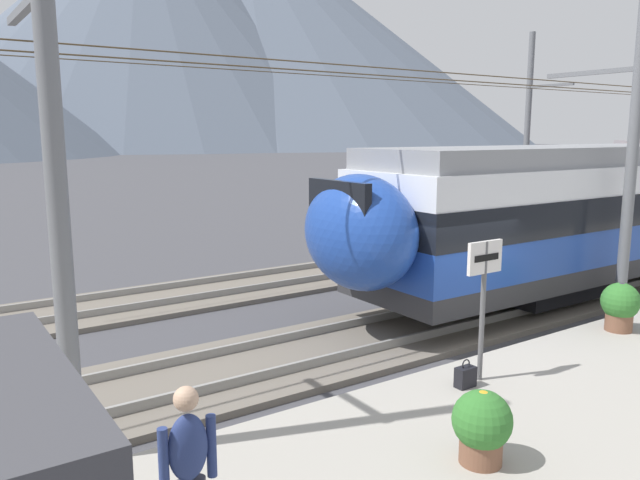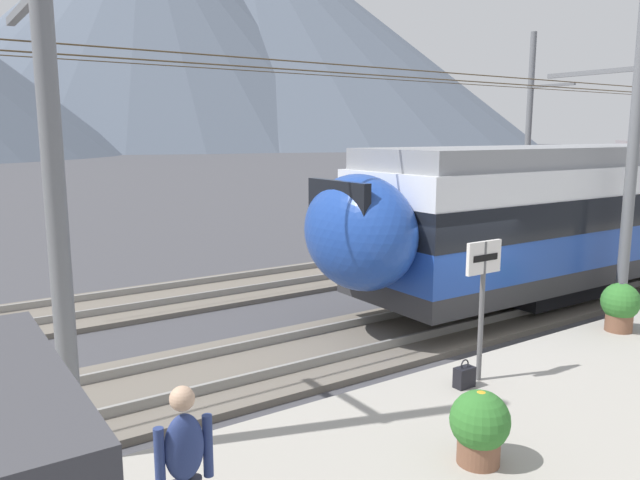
# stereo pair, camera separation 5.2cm
# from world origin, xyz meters

# --- Properties ---
(ground_plane) EXTENTS (400.00, 400.00, 0.00)m
(ground_plane) POSITION_xyz_m (0.00, 0.00, 0.00)
(ground_plane) COLOR #424247
(track_near) EXTENTS (120.00, 3.00, 0.28)m
(track_near) POSITION_xyz_m (0.00, 1.29, 0.07)
(track_near) COLOR #6B6359
(track_near) RESTS_ON ground
(track_far) EXTENTS (120.00, 3.00, 0.28)m
(track_far) POSITION_xyz_m (0.00, 6.57, 0.07)
(track_far) COLOR #6B6359
(track_far) RESTS_ON ground
(catenary_mast_west) EXTENTS (43.66, 2.36, 8.11)m
(catenary_mast_west) POSITION_xyz_m (-7.29, -0.62, 4.19)
(catenary_mast_west) COLOR slate
(catenary_mast_west) RESTS_ON ground
(catenary_mast_mid) EXTENTS (43.66, 2.36, 7.57)m
(catenary_mast_mid) POSITION_xyz_m (4.20, -0.61, 3.94)
(catenary_mast_mid) COLOR slate
(catenary_mast_mid) RESTS_ON ground
(catenary_mast_far_side) EXTENTS (43.66, 2.13, 8.13)m
(catenary_mast_far_side) POSITION_xyz_m (12.54, 8.28, 4.23)
(catenary_mast_far_side) COLOR slate
(catenary_mast_far_side) RESTS_ON ground
(platform_sign) EXTENTS (0.70, 0.08, 2.21)m
(platform_sign) POSITION_xyz_m (-1.46, -1.79, 1.96)
(platform_sign) COLOR #59595B
(platform_sign) RESTS_ON platform_slab
(passenger_walking) EXTENTS (0.53, 0.22, 1.69)m
(passenger_walking) POSITION_xyz_m (-6.84, -3.25, 1.28)
(passenger_walking) COLOR #383842
(passenger_walking) RESTS_ON platform_slab
(handbag_near_sign) EXTENTS (0.32, 0.18, 0.44)m
(handbag_near_sign) POSITION_xyz_m (-1.86, -1.87, 0.50)
(handbag_near_sign) COLOR black
(handbag_near_sign) RESTS_ON platform_slab
(potted_plant_platform_edge) EXTENTS (0.70, 0.70, 0.89)m
(potted_plant_platform_edge) POSITION_xyz_m (-3.36, -3.50, 0.83)
(potted_plant_platform_edge) COLOR brown
(potted_plant_platform_edge) RESTS_ON platform_slab
(potted_plant_by_shelter) EXTENTS (0.73, 0.73, 0.96)m
(potted_plant_by_shelter) POSITION_xyz_m (2.68, -1.64, 0.88)
(potted_plant_by_shelter) COLOR brown
(potted_plant_by_shelter) RESTS_ON platform_slab
(mountain_central_peak) EXTENTS (159.70, 159.70, 73.37)m
(mountain_central_peak) POSITION_xyz_m (57.50, 187.46, 36.69)
(mountain_central_peak) COLOR #515B6B
(mountain_central_peak) RESTS_ON ground
(mountain_right_ridge) EXTENTS (215.15, 215.15, 83.57)m
(mountain_right_ridge) POSITION_xyz_m (99.63, 206.84, 41.78)
(mountain_right_ridge) COLOR #515B6B
(mountain_right_ridge) RESTS_ON ground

